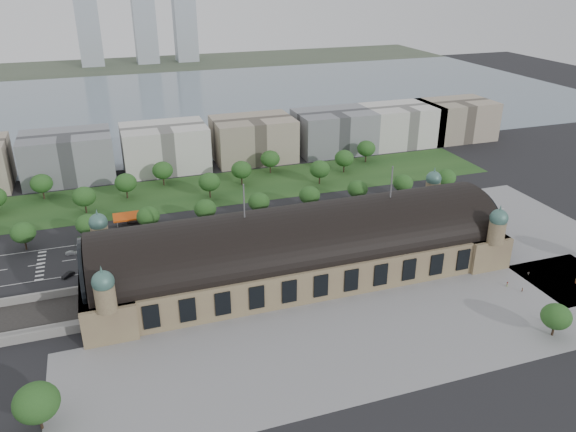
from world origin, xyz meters
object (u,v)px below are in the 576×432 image
object	(u,v)px
traffic_car_3	(221,234)
parked_car_0	(68,275)
bus_east	(321,228)
parked_car_6	(237,252)
bus_mid	(321,229)
pedestrian_0	(507,284)
pedestrian_2	(528,273)
traffic_car_6	(422,212)
parked_car_5	(172,259)
pedestrian_1	(522,290)
bus_west	(235,239)
traffic_car_2	(129,257)
parked_car_1	(125,272)
petrol_station	(132,217)
parked_car_4	(127,271)
traffic_car_4	(324,227)
parked_car_3	(131,270)
traffic_car_5	(378,212)
traffic_car_1	(72,253)
pedestrian_4	(545,319)
parked_car_2	(86,278)

from	to	relation	value
traffic_car_3	parked_car_0	xyz separation A→B (m)	(-59.46, -14.95, 0.02)
bus_east	parked_car_6	bearing A→B (deg)	107.61
parked_car_0	bus_mid	bearing A→B (deg)	53.93
bus_east	pedestrian_0	world-z (taller)	bus_east
pedestrian_2	traffic_car_6	bearing A→B (deg)	-14.94
traffic_car_3	parked_car_5	distance (m)	26.73
bus_mid	pedestrian_1	distance (m)	81.58
bus_west	traffic_car_2	bearing A→B (deg)	84.44
parked_car_1	parked_car_5	world-z (taller)	parked_car_5
traffic_car_3	bus_mid	size ratio (longest dim) A/B	0.43
bus_mid	parked_car_6	bearing A→B (deg)	106.25
parked_car_0	bus_east	size ratio (longest dim) A/B	0.46
petrol_station	parked_car_5	size ratio (longest dim) A/B	2.47
parked_car_4	bus_mid	xyz separation A→B (m)	(79.81, 8.08, 1.03)
petrol_station	bus_mid	xyz separation A→B (m)	(73.94, -36.20, -1.18)
traffic_car_4	parked_car_4	distance (m)	83.32
bus_mid	pedestrian_2	distance (m)	81.53
petrol_station	parked_car_1	world-z (taller)	petrol_station
parked_car_1	parked_car_3	world-z (taller)	parked_car_3
traffic_car_6	bus_east	xyz separation A→B (m)	(-50.44, -2.52, 0.79)
traffic_car_5	pedestrian_2	size ratio (longest dim) A/B	2.83
petrol_station	parked_car_0	distance (m)	48.05
traffic_car_1	pedestrian_2	xyz separation A→B (m)	(157.27, -70.71, 0.10)
traffic_car_5	parked_car_0	bearing A→B (deg)	91.59
bus_mid	traffic_car_2	bearing A→B (deg)	93.91
parked_car_6	bus_mid	size ratio (longest dim) A/B	0.43
parked_car_3	pedestrian_1	size ratio (longest dim) A/B	2.56
parked_car_3	parked_car_6	size ratio (longest dim) A/B	0.83
traffic_car_3	parked_car_1	world-z (taller)	traffic_car_3
bus_east	pedestrian_4	bearing A→B (deg)	-147.94
parked_car_1	pedestrian_0	world-z (taller)	pedestrian_0
pedestrian_2	traffic_car_2	bearing A→B (deg)	44.59
traffic_car_3	pedestrian_0	bearing A→B (deg)	-128.02
parked_car_1	pedestrian_4	xyz separation A→B (m)	(123.24, -74.60, 0.28)
petrol_station	parked_car_0	size ratio (longest dim) A/B	2.85
traffic_car_4	pedestrian_1	distance (m)	82.79
parked_car_0	parked_car_4	size ratio (longest dim) A/B	1.09
petrol_station	traffic_car_4	distance (m)	83.42
parked_car_3	bus_east	bearing A→B (deg)	63.53
bus_mid	parked_car_3	bearing A→B (deg)	101.74
parked_car_2	traffic_car_4	bearing A→B (deg)	69.32
parked_car_5	parked_car_6	world-z (taller)	same
parked_car_1	bus_east	world-z (taller)	bus_east
pedestrian_0	pedestrian_4	distance (m)	21.78
parked_car_3	petrol_station	bearing A→B (deg)	141.11
traffic_car_5	parked_car_3	xyz separation A→B (m)	(-110.62, -18.81, 0.00)
bus_mid	pedestrian_0	bearing A→B (deg)	-137.35
traffic_car_3	pedestrian_2	distance (m)	119.89
parked_car_5	bus_mid	world-z (taller)	bus_mid
petrol_station	pedestrian_0	size ratio (longest dim) A/B	7.68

